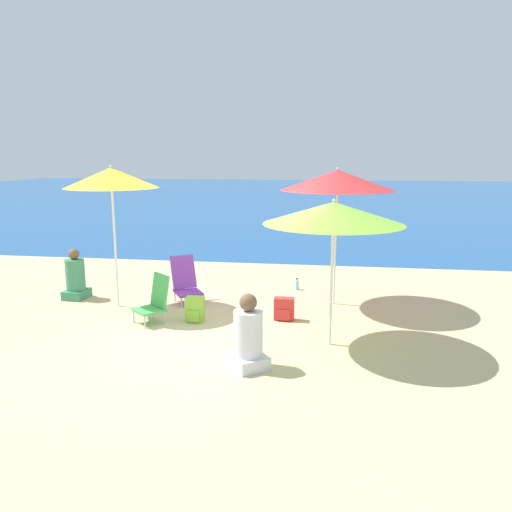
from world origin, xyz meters
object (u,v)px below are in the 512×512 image
person_seated_near (76,278)px  beach_chair_green (155,299)px  backpack_red (284,309)px  backpack_lime (195,310)px  water_bottle (297,285)px  person_seated_far (248,338)px  beach_umbrella_yellow (111,178)px  beach_chair_purple (186,281)px  beach_umbrella_lime (334,213)px  beach_umbrella_red (337,180)px

person_seated_near → beach_chair_green: bearing=-25.6°
backpack_red → beach_chair_green: bearing=-169.1°
beach_chair_green → person_seated_near: person_seated_near is taller
person_seated_near → backpack_lime: (2.49, -0.94, -0.18)m
backpack_red → water_bottle: size_ratio=1.56×
person_seated_near → person_seated_far: 4.39m
beach_umbrella_yellow → backpack_red: size_ratio=6.68×
beach_chair_purple → backpack_red: bearing=-55.7°
beach_chair_green → beach_umbrella_yellow: bearing=-176.1°
person_seated_far → beach_chair_purple: bearing=84.7°
person_seated_near → backpack_red: (3.87, -0.66, -0.20)m
beach_umbrella_lime → beach_chair_purple: bearing=146.1°
beach_umbrella_yellow → person_seated_far: (2.64, -2.16, -1.82)m
person_seated_far → backpack_lime: person_seated_far is taller
beach_umbrella_red → person_seated_far: bearing=-110.2°
beach_umbrella_lime → water_bottle: size_ratio=8.73×
person_seated_far → backpack_lime: 1.93m
person_seated_near → backpack_lime: bearing=-17.3°
beach_chair_purple → backpack_lime: size_ratio=2.01×
beach_umbrella_red → person_seated_near: bearing=-175.8°
beach_umbrella_red → beach_umbrella_yellow: (-3.70, -0.70, 0.04)m
beach_chair_purple → beach_chair_green: beach_chair_purple is taller
person_seated_near → beach_umbrella_red: bearing=7.7°
beach_chair_green → water_bottle: size_ratio=3.26×
water_bottle → person_seated_near: bearing=-163.4°
beach_umbrella_lime → water_bottle: beach_umbrella_lime is taller
beach_umbrella_red → backpack_red: (-0.78, -1.00, -1.98)m
beach_umbrella_lime → beach_umbrella_red: bearing=88.2°
beach_umbrella_red → person_seated_near: (-4.65, -0.34, -1.78)m
person_seated_near → backpack_red: bearing=-6.2°
beach_umbrella_yellow → backpack_lime: size_ratio=6.05×
beach_chair_purple → beach_umbrella_yellow: bearing=170.6°
beach_umbrella_red → beach_umbrella_yellow: beach_umbrella_yellow is taller
beach_umbrella_lime → person_seated_far: 1.97m
beach_umbrella_red → backpack_lime: bearing=-149.3°
beach_chair_purple → water_bottle: bearing=-3.8°
beach_umbrella_yellow → beach_chair_purple: (1.07, 0.47, -1.84)m
beach_umbrella_lime → person_seated_near: (-4.59, 1.61, -1.45)m
beach_umbrella_red → water_bottle: 2.34m
beach_umbrella_yellow → person_seated_near: size_ratio=2.62×
beach_chair_green → backpack_red: size_ratio=2.08×
beach_umbrella_yellow → beach_chair_purple: bearing=23.4°
beach_umbrella_red → water_bottle: bearing=129.9°
beach_chair_green → water_bottle: (2.07, 2.22, -0.27)m
beach_umbrella_red → beach_chair_purple: size_ratio=2.96×
person_seated_far → backpack_lime: size_ratio=2.36×
beach_umbrella_lime → beach_chair_purple: (-2.56, 1.72, -1.46)m
beach_umbrella_yellow → beach_umbrella_red: bearing=10.7°
beach_umbrella_yellow → beach_chair_green: beach_umbrella_yellow is taller
beach_umbrella_red → beach_umbrella_yellow: size_ratio=0.98×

